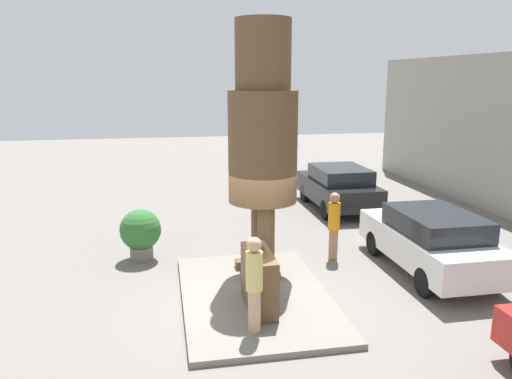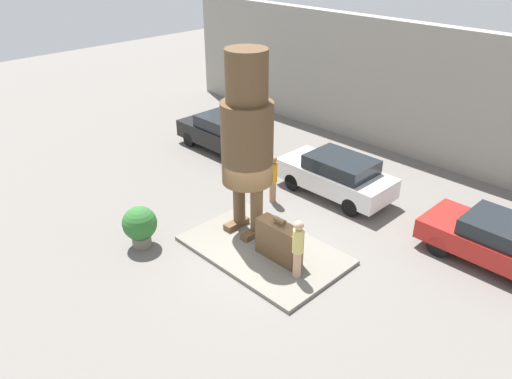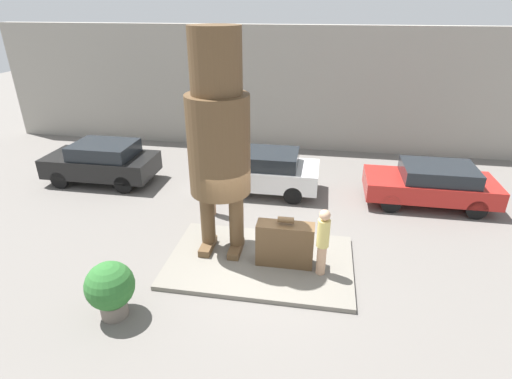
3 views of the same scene
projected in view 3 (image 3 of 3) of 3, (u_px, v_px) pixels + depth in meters
ground_plane at (260, 263)px, 10.58m from camera, size 60.00×60.00×0.00m
pedestal at (260, 261)px, 10.55m from camera, size 4.81×3.07×0.12m
building_backdrop at (294, 89)px, 18.02m from camera, size 28.00×0.60×5.43m
statue_figure at (218, 131)px, 9.61m from camera, size 1.55×1.55×5.71m
giant_suitcase at (285, 244)px, 10.14m from camera, size 1.45×0.49×1.36m
tourist at (323, 240)px, 9.59m from camera, size 0.30×0.30×1.78m
parked_car_black at (102, 161)px, 15.09m from camera, size 4.07×1.89×1.55m
parked_car_white at (260, 170)px, 14.29m from camera, size 4.24×1.82×1.53m
parked_car_red at (431, 183)px, 13.40m from camera, size 4.23×1.88×1.40m
planter_pot at (110, 288)px, 8.51m from camera, size 1.05×1.05×1.33m
worker_hivis at (211, 187)px, 12.63m from camera, size 0.30×0.30×1.77m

